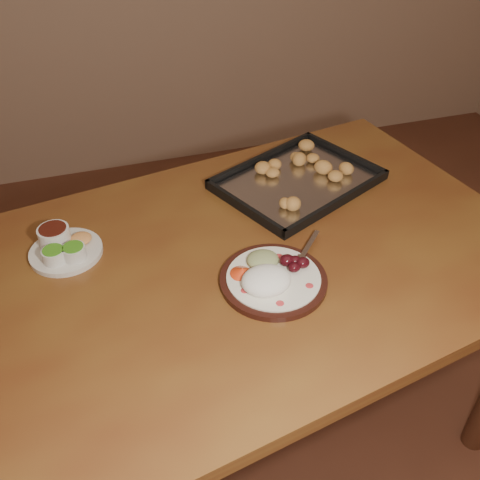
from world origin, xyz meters
name	(u,v)px	position (x,y,z in m)	size (l,w,h in m)	color
ground	(321,477)	(0.00, 0.00, 0.00)	(4.00, 4.00, 0.00)	brown
dining_table	(228,291)	(-0.22, 0.22, 0.65)	(1.64, 1.16, 0.75)	brown
dinner_plate	(271,277)	(-0.15, 0.12, 0.77)	(0.29, 0.25, 0.06)	black
condiment_saucer	(63,247)	(-0.59, 0.36, 0.77)	(0.17, 0.17, 0.06)	beige
baking_tray	(298,179)	(0.06, 0.48, 0.76)	(0.52, 0.46, 0.04)	black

